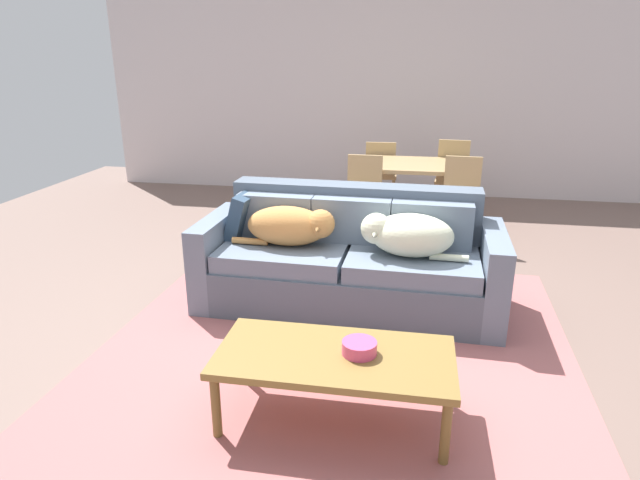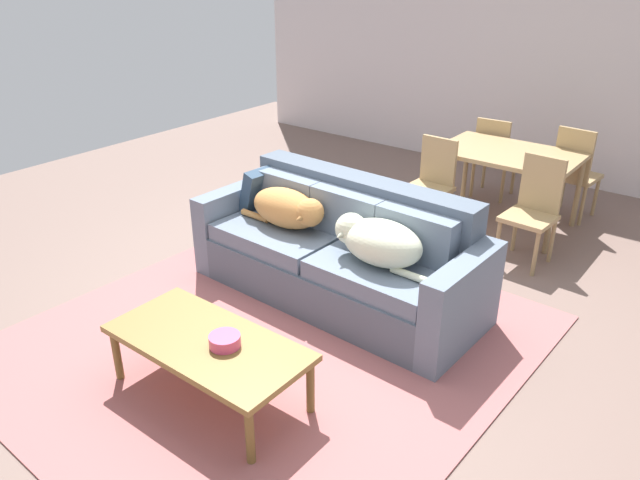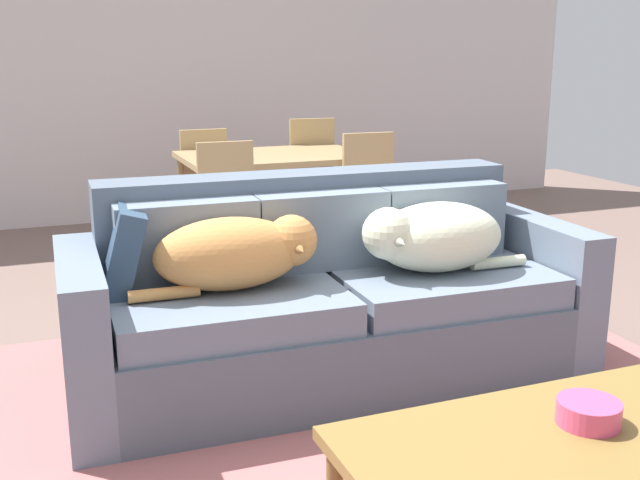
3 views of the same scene
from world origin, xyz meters
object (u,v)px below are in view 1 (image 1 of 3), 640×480
at_px(dog_on_left_cushion, 292,226).
at_px(coffee_table, 335,361).
at_px(couch, 349,261).
at_px(dining_table, 412,169).
at_px(dining_chair_far_left, 380,172).
at_px(dining_chair_far_right, 452,175).
at_px(dining_chair_near_right, 461,200).
at_px(dog_on_right_cushion, 407,234).
at_px(dining_chair_near_left, 363,195).
at_px(bowl_on_coffee_table, 359,348).
at_px(throw_pillow_by_left_arm, 242,216).

relative_size(dog_on_left_cushion, coffee_table, 0.64).
distance_m(couch, dining_table, 2.18).
distance_m(dining_chair_far_left, dining_chair_far_right, 0.87).
bearing_deg(couch, dining_chair_near_right, 59.65).
height_order(dog_on_right_cushion, dining_chair_far_left, dining_chair_far_left).
bearing_deg(dining_chair_near_left, dining_chair_far_left, 87.32).
height_order(dining_chair_near_right, dining_chair_far_right, dining_chair_far_right).
bearing_deg(dog_on_left_cushion, dog_on_right_cushion, -3.12).
bearing_deg(dining_table, dining_chair_far_right, 48.89).
height_order(couch, dining_chair_near_right, dining_chair_near_right).
relative_size(dining_chair_near_right, dining_chair_far_right, 0.98).
xyz_separation_m(dining_chair_near_left, dining_chair_near_right, (0.99, -0.01, -0.00)).
height_order(dining_chair_near_right, dining_chair_far_left, dining_chair_near_right).
bearing_deg(dining_chair_far_right, bowl_on_coffee_table, 85.50).
distance_m(dining_table, dining_chair_far_left, 0.75).
relative_size(dog_on_left_cushion, throw_pillow_by_left_arm, 2.18).
bearing_deg(dog_on_right_cushion, dining_chair_far_left, 99.33).
distance_m(dining_chair_near_left, dining_chair_far_right, 1.50).
height_order(coffee_table, dining_chair_far_left, dining_chair_far_left).
bearing_deg(throw_pillow_by_left_arm, dining_chair_near_left, 59.61).
bearing_deg(coffee_table, throw_pillow_by_left_arm, 122.50).
bearing_deg(couch, dog_on_left_cushion, -167.00).
height_order(dog_on_left_cushion, coffee_table, dog_on_left_cushion).
bearing_deg(dining_table, dog_on_right_cushion, -90.06).
relative_size(throw_pillow_by_left_arm, coffee_table, 0.29).
xyz_separation_m(dog_on_left_cushion, dining_chair_far_right, (1.35, 2.75, -0.14)).
xyz_separation_m(couch, dining_table, (0.43, 2.11, 0.32)).
relative_size(dog_on_right_cushion, dining_chair_near_right, 0.84).
relative_size(couch, bowl_on_coffee_table, 12.61).
distance_m(dog_on_right_cushion, dining_chair_near_left, 1.74).
bearing_deg(dining_chair_near_right, couch, -118.78).
bearing_deg(dog_on_right_cushion, throw_pillow_by_left_arm, 171.32).
bearing_deg(dog_on_right_cushion, dining_chair_near_left, 107.74).
xyz_separation_m(dining_chair_near_left, dining_chair_far_left, (0.09, 1.22, -0.00)).
distance_m(coffee_table, dining_chair_near_right, 3.08).
distance_m(throw_pillow_by_left_arm, coffee_table, 1.86).
bearing_deg(coffee_table, couch, 94.01).
xyz_separation_m(dog_on_right_cushion, coffee_table, (-0.33, -1.31, -0.29)).
distance_m(dining_chair_near_left, dining_chair_far_left, 1.22).
bearing_deg(dog_on_left_cushion, couch, 13.00).
height_order(dog_on_left_cushion, dining_chair_near_left, dining_chair_near_left).
height_order(bowl_on_coffee_table, dining_chair_far_right, dining_chair_far_right).
height_order(bowl_on_coffee_table, dining_chair_far_left, dining_chair_far_left).
relative_size(dog_on_right_cushion, coffee_table, 0.62).
bearing_deg(couch, throw_pillow_by_left_arm, 176.52).
distance_m(dining_chair_near_left, dining_chair_near_right, 0.99).
distance_m(dog_on_right_cushion, throw_pillow_by_left_arm, 1.34).
relative_size(dining_chair_near_right, dining_chair_far_left, 1.04).
relative_size(coffee_table, dining_chair_near_left, 1.38).
xyz_separation_m(throw_pillow_by_left_arm, dining_chair_far_right, (1.80, 2.58, -0.15)).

